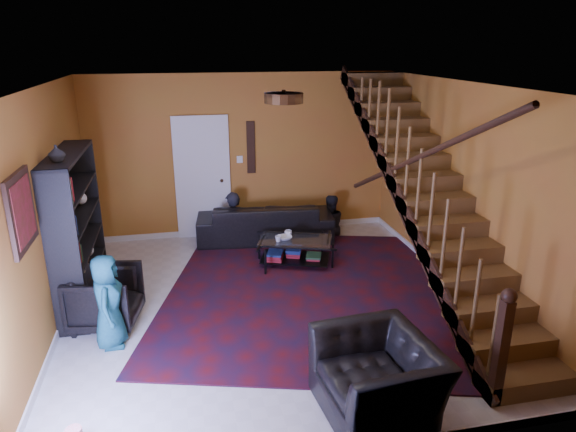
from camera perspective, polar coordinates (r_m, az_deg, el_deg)
The scene contains 20 objects.
floor at distance 6.88m, azimuth -1.79°, elevation -9.66°, with size 5.50×5.50×0.00m, color beige.
room at distance 7.97m, azimuth -13.07°, elevation -5.60°, with size 5.50×5.50×5.50m.
staircase at distance 7.01m, azimuth 15.44°, elevation 2.56°, with size 0.95×5.02×3.18m.
bookshelf at distance 7.08m, azimuth -22.35°, elevation -1.74°, with size 0.35×1.80×2.00m.
door at distance 8.97m, azimuth -9.45°, elevation 4.00°, with size 0.82×0.05×2.05m, color silver.
framed_picture at distance 5.49m, azimuth -27.51°, elevation 0.47°, with size 0.04×0.74×0.74m, color maroon.
wall_hanging at distance 8.94m, azimuth -4.15°, elevation 7.61°, with size 0.14×0.03×0.90m, color black.
ceiling_fixture at distance 5.29m, azimuth -0.48°, elevation 12.98°, with size 0.40×0.40×0.10m, color #3F2814.
rug at distance 7.18m, azimuth 2.03°, elevation -8.26°, with size 3.74×4.28×0.02m, color #400B0F.
sofa at distance 8.87m, azimuth -2.58°, elevation -0.59°, with size 2.30×0.90×0.67m, color black.
armchair_left at distance 6.62m, azimuth -19.60°, elevation -8.56°, with size 0.76×0.78×0.71m, color black.
armchair_right at distance 4.99m, azimuth 9.92°, elevation -17.29°, with size 1.11×0.97×0.72m, color black.
person_adult_a at distance 8.89m, azimuth -6.10°, elevation -1.46°, with size 0.49×0.32×1.33m, color black.
person_adult_b at distance 9.24m, azimuth 4.62°, elevation -1.16°, with size 0.57×0.44×1.17m, color black.
person_child at distance 6.09m, azimuth -19.38°, elevation -8.94°, with size 0.54×0.35×1.10m, color #1C616A.
coffee_table at distance 7.90m, azimuth 0.81°, elevation -3.84°, with size 1.24×0.97×0.42m.
cup_a at distance 7.95m, azimuth 0.02°, elevation -1.93°, with size 0.11×0.11×0.09m, color #999999.
cup_b at distance 7.74m, azimuth -1.09°, elevation -2.55°, with size 0.10×0.10×0.09m, color #999999.
bowl at distance 7.83m, azimuth -0.36°, elevation -2.42°, with size 0.22×0.22×0.05m, color #999999.
vase at distance 6.31m, azimuth -24.33°, elevation 6.35°, with size 0.18×0.18×0.19m, color #999999.
Camera 1 is at (-1.07, -5.95, 3.27)m, focal length 32.00 mm.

